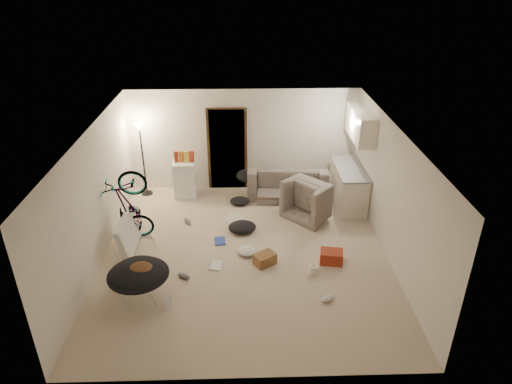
{
  "coord_description": "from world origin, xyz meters",
  "views": [
    {
      "loc": [
        -0.02,
        -7.44,
        5.15
      ],
      "look_at": [
        0.23,
        0.6,
        1.05
      ],
      "focal_mm": 32.0,
      "sensor_mm": 36.0,
      "label": 1
    }
  ],
  "objects_px": {
    "bicycle": "(131,221)",
    "saucer_chair": "(139,279)",
    "sofa": "(287,185)",
    "floor_lamp": "(141,144)",
    "mini_fridge": "(185,179)",
    "kitchen_counter": "(348,187)",
    "armchair": "(315,201)",
    "drink_case_a": "(265,259)",
    "juicer": "(313,269)",
    "tv_box": "(128,234)",
    "drink_case_b": "(331,257)"
  },
  "relations": [
    {
      "from": "sofa",
      "to": "armchair",
      "type": "distance_m",
      "value": 1.07
    },
    {
      "from": "tv_box",
      "to": "drink_case_b",
      "type": "xyz_separation_m",
      "value": [
        3.94,
        -0.58,
        -0.21
      ]
    },
    {
      "from": "kitchen_counter",
      "to": "mini_fridge",
      "type": "distance_m",
      "value": 3.89
    },
    {
      "from": "armchair",
      "to": "juicer",
      "type": "relative_size",
      "value": 4.26
    },
    {
      "from": "drink_case_b",
      "to": "drink_case_a",
      "type": "bearing_deg",
      "value": -168.88
    },
    {
      "from": "drink_case_a",
      "to": "bicycle",
      "type": "bearing_deg",
      "value": 127.7
    },
    {
      "from": "bicycle",
      "to": "mini_fridge",
      "type": "relative_size",
      "value": 1.86
    },
    {
      "from": "kitchen_counter",
      "to": "armchair",
      "type": "relative_size",
      "value": 1.49
    },
    {
      "from": "floor_lamp",
      "to": "saucer_chair",
      "type": "bearing_deg",
      "value": -81.03
    },
    {
      "from": "sofa",
      "to": "floor_lamp",
      "type": "bearing_deg",
      "value": 0.05
    },
    {
      "from": "sofa",
      "to": "saucer_chair",
      "type": "relative_size",
      "value": 1.87
    },
    {
      "from": "sofa",
      "to": "juicer",
      "type": "distance_m",
      "value": 3.14
    },
    {
      "from": "juicer",
      "to": "bicycle",
      "type": "bearing_deg",
      "value": 160.42
    },
    {
      "from": "tv_box",
      "to": "bicycle",
      "type": "bearing_deg",
      "value": 91.7
    },
    {
      "from": "armchair",
      "to": "floor_lamp",
      "type": "bearing_deg",
      "value": 30.04
    },
    {
      "from": "kitchen_counter",
      "to": "sofa",
      "type": "height_order",
      "value": "kitchen_counter"
    },
    {
      "from": "drink_case_a",
      "to": "juicer",
      "type": "height_order",
      "value": "juicer"
    },
    {
      "from": "mini_fridge",
      "to": "kitchen_counter",
      "type": "bearing_deg",
      "value": -9.56
    },
    {
      "from": "drink_case_a",
      "to": "drink_case_b",
      "type": "height_order",
      "value": "drink_case_b"
    },
    {
      "from": "floor_lamp",
      "to": "sofa",
      "type": "bearing_deg",
      "value": -3.32
    },
    {
      "from": "armchair",
      "to": "tv_box",
      "type": "height_order",
      "value": "tv_box"
    },
    {
      "from": "bicycle",
      "to": "saucer_chair",
      "type": "height_order",
      "value": "bicycle"
    },
    {
      "from": "kitchen_counter",
      "to": "armchair",
      "type": "distance_m",
      "value": 0.97
    },
    {
      "from": "saucer_chair",
      "to": "tv_box",
      "type": "relative_size",
      "value": 1.01
    },
    {
      "from": "mini_fridge",
      "to": "tv_box",
      "type": "xyz_separation_m",
      "value": [
        -0.88,
        -2.31,
        -0.11
      ]
    },
    {
      "from": "saucer_chair",
      "to": "drink_case_b",
      "type": "bearing_deg",
      "value": 15.9
    },
    {
      "from": "armchair",
      "to": "mini_fridge",
      "type": "distance_m",
      "value": 3.18
    },
    {
      "from": "floor_lamp",
      "to": "drink_case_a",
      "type": "bearing_deg",
      "value": -47.36
    },
    {
      "from": "floor_lamp",
      "to": "saucer_chair",
      "type": "xyz_separation_m",
      "value": [
        0.62,
        -3.96,
        -0.88
      ]
    },
    {
      "from": "bicycle",
      "to": "tv_box",
      "type": "bearing_deg",
      "value": 177.97
    },
    {
      "from": "floor_lamp",
      "to": "drink_case_a",
      "type": "height_order",
      "value": "floor_lamp"
    },
    {
      "from": "sofa",
      "to": "saucer_chair",
      "type": "distance_m",
      "value": 4.7
    },
    {
      "from": "saucer_chair",
      "to": "juicer",
      "type": "distance_m",
      "value": 3.1
    },
    {
      "from": "kitchen_counter",
      "to": "drink_case_b",
      "type": "xyz_separation_m",
      "value": [
        -0.79,
        -2.34,
        -0.32
      ]
    },
    {
      "from": "kitchen_counter",
      "to": "bicycle",
      "type": "relative_size",
      "value": 0.91
    },
    {
      "from": "juicer",
      "to": "tv_box",
      "type": "bearing_deg",
      "value": 165.4
    },
    {
      "from": "drink_case_a",
      "to": "juicer",
      "type": "bearing_deg",
      "value": -53.58
    },
    {
      "from": "saucer_chair",
      "to": "drink_case_a",
      "type": "relative_size",
      "value": 2.64
    },
    {
      "from": "bicycle",
      "to": "saucer_chair",
      "type": "distance_m",
      "value": 1.96
    },
    {
      "from": "sofa",
      "to": "drink_case_a",
      "type": "distance_m",
      "value": 2.89
    },
    {
      "from": "saucer_chair",
      "to": "drink_case_b",
      "type": "height_order",
      "value": "saucer_chair"
    },
    {
      "from": "kitchen_counter",
      "to": "armchair",
      "type": "xyz_separation_m",
      "value": [
        -0.84,
        -0.47,
        -0.11
      ]
    },
    {
      "from": "drink_case_a",
      "to": "sofa",
      "type": "bearing_deg",
      "value": 43.38
    },
    {
      "from": "armchair",
      "to": "sofa",
      "type": "bearing_deg",
      "value": -13.62
    },
    {
      "from": "saucer_chair",
      "to": "bicycle",
      "type": "bearing_deg",
      "value": 105.56
    },
    {
      "from": "juicer",
      "to": "sofa",
      "type": "bearing_deg",
      "value": 93.58
    },
    {
      "from": "mini_fridge",
      "to": "floor_lamp",
      "type": "bearing_deg",
      "value": 172.72
    },
    {
      "from": "sofa",
      "to": "tv_box",
      "type": "distance_m",
      "value": 4.01
    },
    {
      "from": "tv_box",
      "to": "mini_fridge",
      "type": "bearing_deg",
      "value": 70.9
    },
    {
      "from": "floor_lamp",
      "to": "armchair",
      "type": "height_order",
      "value": "floor_lamp"
    }
  ]
}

